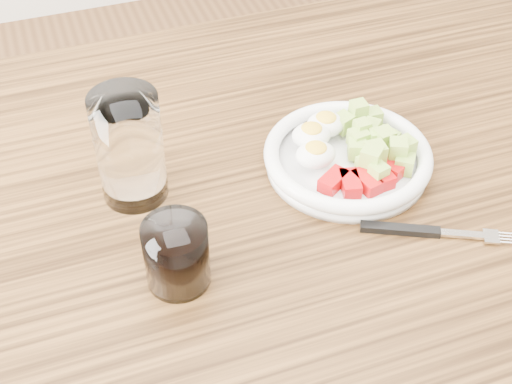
% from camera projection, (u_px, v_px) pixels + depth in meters
% --- Properties ---
extents(dining_table, '(1.50, 0.90, 0.77)m').
position_uv_depth(dining_table, '(266.00, 270.00, 0.91)').
color(dining_table, brown).
rests_on(dining_table, ground).
extents(bowl, '(0.21, 0.21, 0.05)m').
position_uv_depth(bowl, '(347.00, 155.00, 0.89)').
color(bowl, white).
rests_on(bowl, dining_table).
extents(fork, '(0.18, 0.10, 0.01)m').
position_uv_depth(fork, '(423.00, 231.00, 0.81)').
color(fork, black).
rests_on(fork, dining_table).
extents(water_glass, '(0.08, 0.08, 0.14)m').
position_uv_depth(water_glass, '(129.00, 148.00, 0.82)').
color(water_glass, white).
rests_on(water_glass, dining_table).
extents(coffee_glass, '(0.07, 0.07, 0.08)m').
position_uv_depth(coffee_glass, '(177.00, 255.00, 0.74)').
color(coffee_glass, white).
rests_on(coffee_glass, dining_table).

